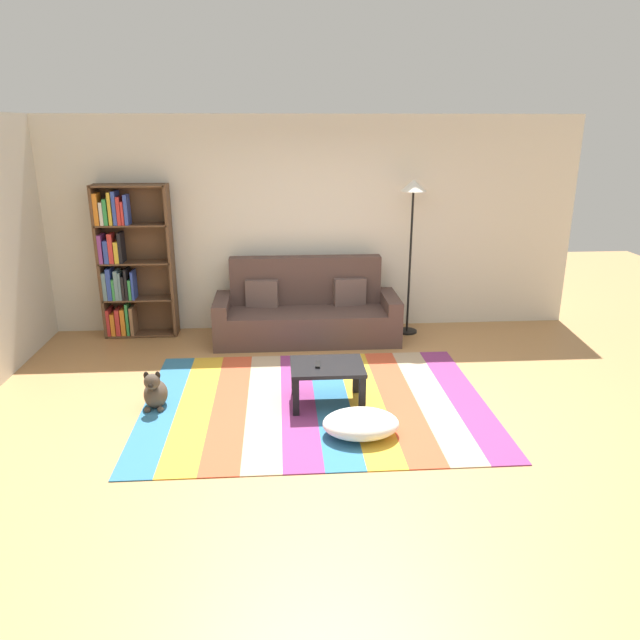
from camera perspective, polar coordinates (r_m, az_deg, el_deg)
name	(u,v)px	position (r m, az deg, el deg)	size (l,w,h in m)	color
ground_plane	(330,410)	(5.71, 0.93, -8.60)	(14.00, 14.00, 0.00)	#B27F4C
back_wall	(313,225)	(7.74, -0.66, 9.09)	(6.80, 0.10, 2.70)	silver
rug	(315,402)	(5.84, -0.46, -7.89)	(3.29, 2.49, 0.01)	teal
couch	(307,313)	(7.45, -1.30, 0.72)	(2.26, 0.80, 1.00)	#4C3833
bookshelf	(127,264)	(7.80, -18.02, 5.11)	(0.90, 0.28, 1.90)	brown
coffee_table	(327,372)	(5.69, 0.70, -4.99)	(0.70, 0.54, 0.40)	black
pouf	(361,424)	(5.23, 3.92, -9.87)	(0.66, 0.50, 0.21)	white
dog	(155,392)	(5.90, -15.50, -6.65)	(0.22, 0.35, 0.40)	#473D33
standing_lamp	(413,206)	(7.48, 8.86, 10.70)	(0.32, 0.32, 1.95)	black
tv_remote	(318,364)	(5.64, -0.22, -4.27)	(0.04, 0.15, 0.02)	black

